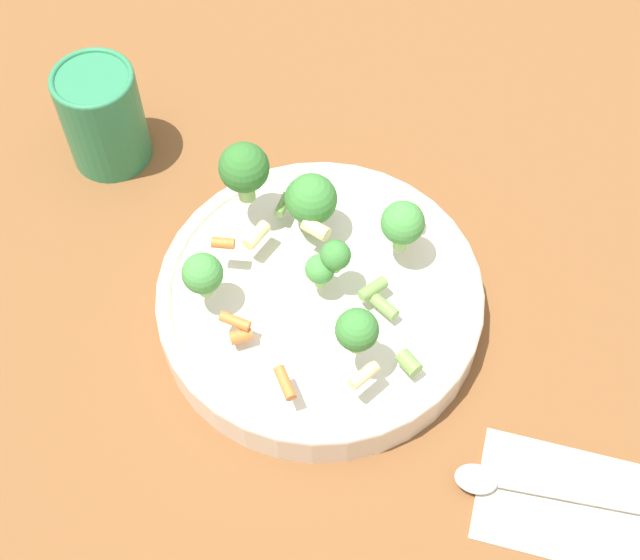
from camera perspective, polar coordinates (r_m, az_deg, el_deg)
The scene contains 6 objects.
ground_plane at distance 0.83m, azimuth -0.00°, elevation -2.12°, with size 3.00×3.00×0.00m, color brown.
bowl at distance 0.81m, azimuth -0.00°, elevation -1.24°, with size 0.29×0.29×0.05m.
pasta_salad at distance 0.77m, azimuth -0.89°, elevation 3.46°, with size 0.24×0.22×0.09m.
cup at distance 0.93m, azimuth -13.75°, elevation 10.18°, with size 0.08×0.08×0.11m.
napkin at distance 0.78m, azimuth 15.65°, elevation -13.60°, with size 0.18×0.15×0.01m.
spoon at distance 0.77m, azimuth 12.23°, elevation -12.76°, with size 0.15×0.08×0.01m.
Camera 1 is at (-0.25, 0.34, 0.72)m, focal length 50.00 mm.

